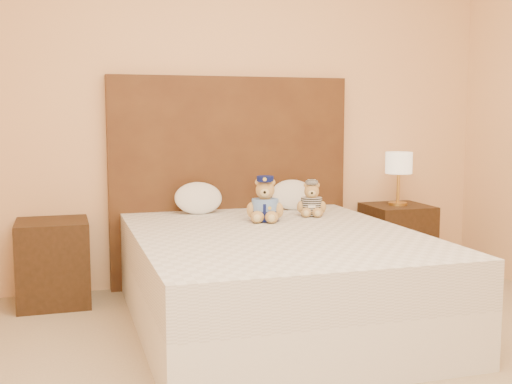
{
  "coord_description": "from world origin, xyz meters",
  "views": [
    {
      "loc": [
        -1.18,
        -2.28,
        1.22
      ],
      "look_at": [
        -0.04,
        1.45,
        0.76
      ],
      "focal_mm": 45.0,
      "sensor_mm": 36.0,
      "label": 1
    }
  ],
  "objects_px": {
    "nightstand_right": "(397,241)",
    "pillow_left": "(198,197)",
    "lamp": "(399,166)",
    "bed": "(275,278)",
    "nightstand_left": "(53,263)",
    "teddy_prisoner": "(312,199)",
    "teddy_police": "(265,199)",
    "pillow_right": "(293,193)"
  },
  "relations": [
    {
      "from": "pillow_left",
      "to": "nightstand_left",
      "type": "bearing_deg",
      "value": -178.23
    },
    {
      "from": "pillow_right",
      "to": "teddy_prisoner",
      "type": "bearing_deg",
      "value": -87.87
    },
    {
      "from": "nightstand_right",
      "to": "pillow_left",
      "type": "relative_size",
      "value": 1.65
    },
    {
      "from": "nightstand_left",
      "to": "pillow_left",
      "type": "height_order",
      "value": "pillow_left"
    },
    {
      "from": "nightstand_right",
      "to": "pillow_left",
      "type": "height_order",
      "value": "pillow_left"
    },
    {
      "from": "pillow_left",
      "to": "teddy_police",
      "type": "bearing_deg",
      "value": -52.49
    },
    {
      "from": "nightstand_left",
      "to": "nightstand_right",
      "type": "bearing_deg",
      "value": 0.0
    },
    {
      "from": "pillow_right",
      "to": "bed",
      "type": "bearing_deg",
      "value": -116.62
    },
    {
      "from": "nightstand_right",
      "to": "pillow_right",
      "type": "relative_size",
      "value": 1.68
    },
    {
      "from": "nightstand_left",
      "to": "teddy_prisoner",
      "type": "xyz_separation_m",
      "value": [
        1.68,
        -0.3,
        0.39
      ]
    },
    {
      "from": "teddy_police",
      "to": "pillow_right",
      "type": "distance_m",
      "value": 0.57
    },
    {
      "from": "nightstand_left",
      "to": "nightstand_right",
      "type": "relative_size",
      "value": 1.0
    },
    {
      "from": "lamp",
      "to": "teddy_prisoner",
      "type": "relative_size",
      "value": 1.73
    },
    {
      "from": "bed",
      "to": "lamp",
      "type": "height_order",
      "value": "lamp"
    },
    {
      "from": "bed",
      "to": "pillow_right",
      "type": "distance_m",
      "value": 1.01
    },
    {
      "from": "lamp",
      "to": "pillow_left",
      "type": "height_order",
      "value": "lamp"
    },
    {
      "from": "bed",
      "to": "nightstand_left",
      "type": "height_order",
      "value": "same"
    },
    {
      "from": "teddy_police",
      "to": "teddy_prisoner",
      "type": "height_order",
      "value": "teddy_police"
    },
    {
      "from": "bed",
      "to": "pillow_left",
      "type": "relative_size",
      "value": 6.01
    },
    {
      "from": "lamp",
      "to": "pillow_right",
      "type": "xyz_separation_m",
      "value": [
        -0.83,
        0.03,
        -0.18
      ]
    },
    {
      "from": "nightstand_left",
      "to": "lamp",
      "type": "height_order",
      "value": "lamp"
    },
    {
      "from": "teddy_police",
      "to": "teddy_prisoner",
      "type": "relative_size",
      "value": 1.24
    },
    {
      "from": "teddy_prisoner",
      "to": "pillow_right",
      "type": "bearing_deg",
      "value": 111.95
    },
    {
      "from": "bed",
      "to": "nightstand_right",
      "type": "height_order",
      "value": "same"
    },
    {
      "from": "bed",
      "to": "nightstand_left",
      "type": "relative_size",
      "value": 3.64
    },
    {
      "from": "lamp",
      "to": "teddy_prisoner",
      "type": "height_order",
      "value": "lamp"
    },
    {
      "from": "bed",
      "to": "teddy_police",
      "type": "distance_m",
      "value": 0.57
    },
    {
      "from": "teddy_prisoner",
      "to": "nightstand_left",
      "type": "bearing_deg",
      "value": -170.2
    },
    {
      "from": "lamp",
      "to": "teddy_prisoner",
      "type": "distance_m",
      "value": 0.89
    },
    {
      "from": "bed",
      "to": "pillow_right",
      "type": "relative_size",
      "value": 6.1
    },
    {
      "from": "nightstand_left",
      "to": "lamp",
      "type": "bearing_deg",
      "value": 0.0
    },
    {
      "from": "nightstand_right",
      "to": "teddy_prisoner",
      "type": "distance_m",
      "value": 0.96
    },
    {
      "from": "lamp",
      "to": "teddy_prisoner",
      "type": "xyz_separation_m",
      "value": [
        -0.82,
        -0.3,
        -0.18
      ]
    },
    {
      "from": "lamp",
      "to": "nightstand_left",
      "type": "bearing_deg",
      "value": 180.0
    },
    {
      "from": "nightstand_left",
      "to": "pillow_right",
      "type": "xyz_separation_m",
      "value": [
        1.67,
        0.03,
        0.39
      ]
    },
    {
      "from": "teddy_prisoner",
      "to": "pillow_left",
      "type": "bearing_deg",
      "value": 175.07
    },
    {
      "from": "pillow_left",
      "to": "nightstand_right",
      "type": "bearing_deg",
      "value": -1.12
    },
    {
      "from": "nightstand_right",
      "to": "lamp",
      "type": "xyz_separation_m",
      "value": [
        -0.0,
        0.0,
        0.57
      ]
    },
    {
      "from": "bed",
      "to": "nightstand_right",
      "type": "xyz_separation_m",
      "value": [
        1.25,
        0.8,
        -0.0
      ]
    },
    {
      "from": "nightstand_right",
      "to": "lamp",
      "type": "bearing_deg",
      "value": 180.0
    },
    {
      "from": "pillow_right",
      "to": "nightstand_left",
      "type": "bearing_deg",
      "value": -178.97
    },
    {
      "from": "bed",
      "to": "teddy_prisoner",
      "type": "height_order",
      "value": "teddy_prisoner"
    }
  ]
}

